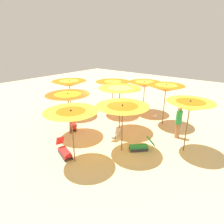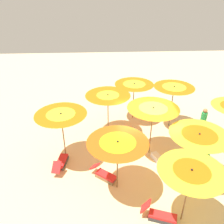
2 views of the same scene
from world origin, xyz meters
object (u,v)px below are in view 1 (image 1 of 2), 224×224
beach_umbrella_6 (145,84)px  beach_umbrella_5 (122,109)px  beach_umbrella_0 (69,84)px  lounger_0 (141,146)px  beachgoer_0 (178,122)px  beach_umbrella_3 (113,84)px  beach_umbrella_7 (166,88)px  beach_umbrella_2 (71,116)px  beach_ball (155,116)px  lounger_3 (63,114)px  lounger_1 (116,132)px  lounger_4 (73,125)px  beach_umbrella_1 (68,97)px  beach_umbrella_4 (120,91)px  beach_umbrella_8 (190,106)px  lounger_2 (64,150)px

beach_umbrella_6 → beach_umbrella_5: bearing=-70.4°
beach_umbrella_0 → lounger_0: beach_umbrella_0 is taller
beach_umbrella_0 → beachgoer_0: beach_umbrella_0 is taller
beach_umbrella_3 → beach_umbrella_6: 2.15m
beach_umbrella_7 → beach_umbrella_0: bearing=-156.3°
beach_umbrella_2 → beach_umbrella_5: bearing=62.5°
lounger_0 → beach_ball: bearing=-117.1°
lounger_3 → beach_ball: size_ratio=5.17×
beach_umbrella_5 → lounger_1: (-1.08, 0.94, -1.81)m
beach_umbrella_2 → beach_umbrella_5: (1.01, 1.94, -0.03)m
lounger_4 → lounger_3: bearing=-165.5°
beach_umbrella_1 → beach_umbrella_3: (-0.19, 3.89, 0.03)m
beach_umbrella_0 → beach_umbrella_3: bearing=43.3°
beach_umbrella_2 → beach_umbrella_4: bearing=96.3°
beach_umbrella_1 → beach_umbrella_2: beach_umbrella_2 is taller
beach_umbrella_6 → beach_umbrella_4: bearing=-83.8°
beach_umbrella_0 → beach_umbrella_7: beach_umbrella_7 is taller
beach_umbrella_8 → beach_umbrella_6: bearing=141.1°
beach_umbrella_8 → lounger_0: beach_umbrella_8 is taller
beach_umbrella_3 → beach_umbrella_8: beach_umbrella_8 is taller
beach_umbrella_8 → lounger_1: bearing=-166.0°
beach_umbrella_7 → lounger_0: bearing=-81.5°
beach_umbrella_6 → lounger_4: size_ratio=1.90×
lounger_1 → beach_umbrella_4: bearing=3.6°
beach_umbrella_4 → lounger_1: bearing=-66.3°
beach_umbrella_6 → beach_umbrella_8: beach_umbrella_8 is taller
lounger_2 → beach_umbrella_8: bearing=61.6°
beach_ball → beach_umbrella_3: bearing=-157.9°
beach_umbrella_5 → lounger_2: (-1.77, -1.89, -1.81)m
beach_umbrella_8 → lounger_3: bearing=-174.3°
beach_umbrella_6 → lounger_2: (0.01, -6.90, -1.79)m
lounger_1 → lounger_3: size_ratio=0.91×
beach_umbrella_5 → beach_umbrella_6: beach_umbrella_6 is taller
beach_umbrella_1 → beach_umbrella_5: bearing=7.0°
beach_umbrella_2 → lounger_3: (-4.51, 2.93, -1.85)m
lounger_1 → beach_umbrella_0: bearing=61.8°
beach_umbrella_6 → beachgoer_0: beach_umbrella_6 is taller
beach_umbrella_8 → lounger_1: beach_umbrella_8 is taller
beach_umbrella_5 → beach_umbrella_7: size_ratio=0.93×
beach_umbrella_2 → lounger_3: beach_umbrella_2 is taller
beach_umbrella_7 → beachgoer_0: beach_umbrella_7 is taller
beach_umbrella_0 → beach_umbrella_7: size_ratio=0.97×
beach_umbrella_3 → lounger_1: beach_umbrella_3 is taller
beach_umbrella_1 → beach_umbrella_4: beach_umbrella_4 is taller
lounger_1 → beach_ball: size_ratio=4.68×
beach_umbrella_1 → beach_umbrella_7: beach_umbrella_7 is taller
beach_umbrella_8 → beach_ball: beach_umbrella_8 is taller
beach_umbrella_4 → lounger_4: 3.40m
beach_umbrella_1 → beach_umbrella_6: bearing=76.0°
beach_umbrella_1 → lounger_2: bearing=-48.1°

